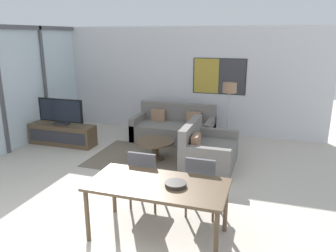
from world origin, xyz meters
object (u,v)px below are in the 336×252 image
at_px(fruit_bowl, 176,184).
at_px(dining_table, 158,189).
at_px(sofa_side, 206,152).
at_px(coffee_table, 155,145).
at_px(television, 61,112).
at_px(floor_lamp, 229,94).
at_px(tv_console, 63,134).
at_px(dining_chair_centre, 202,183).
at_px(sofa_main, 174,129).
at_px(dining_chair_left, 145,177).

bearing_deg(fruit_bowl, dining_table, 178.56).
distance_m(sofa_side, coffee_table, 1.10).
xyz_separation_m(television, floor_lamp, (3.83, 1.05, 0.46)).
bearing_deg(floor_lamp, tv_console, -164.69).
relative_size(coffee_table, dining_table, 0.46).
bearing_deg(coffee_table, dining_chair_centre, -53.88).
bearing_deg(dining_chair_centre, dining_table, -122.78).
xyz_separation_m(sofa_main, sofa_side, (1.10, -1.43, -0.00)).
distance_m(tv_console, television, 0.57).
distance_m(sofa_main, coffee_table, 1.43).
distance_m(tv_console, fruit_bowl, 4.70).
bearing_deg(coffee_table, dining_table, -69.37).
bearing_deg(fruit_bowl, coffee_table, 115.00).
distance_m(dining_table, dining_chair_centre, 0.82).
height_order(television, floor_lamp, floor_lamp).
height_order(dining_table, floor_lamp, floor_lamp).
height_order(dining_table, fruit_bowl, fruit_bowl).
bearing_deg(floor_lamp, dining_chair_centre, -88.94).
distance_m(coffee_table, dining_table, 2.83).
bearing_deg(tv_console, dining_chair_centre, -29.19).
bearing_deg(sofa_main, television, -153.91).
distance_m(dining_table, fruit_bowl, 0.26).
height_order(sofa_side, dining_chair_left, dining_chair_left).
height_order(sofa_main, sofa_side, same).
bearing_deg(dining_table, television, 140.51).
xyz_separation_m(tv_console, television, (0.00, 0.00, 0.57)).
relative_size(sofa_side, dining_table, 0.80).
bearing_deg(sofa_side, dining_chair_left, 164.52).
xyz_separation_m(dining_table, dining_chair_left, (-0.43, 0.64, -0.17)).
height_order(sofa_side, floor_lamp, floor_lamp).
xyz_separation_m(coffee_table, dining_chair_left, (0.55, -1.98, 0.21)).
relative_size(television, coffee_table, 1.45).
height_order(tv_console, sofa_side, sofa_side).
height_order(dining_chair_centre, floor_lamp, floor_lamp).
distance_m(dining_chair_left, dining_chair_centre, 0.87).
bearing_deg(sofa_main, coffee_table, -90.00).
height_order(coffee_table, dining_table, dining_table).
xyz_separation_m(sofa_side, dining_chair_left, (-0.55, -1.98, 0.24)).
height_order(sofa_main, dining_chair_left, dining_chair_left).
bearing_deg(sofa_side, television, 86.40).
relative_size(sofa_side, dining_chair_centre, 1.52).
bearing_deg(television, sofa_main, 26.09).
xyz_separation_m(tv_console, dining_chair_left, (3.02, -2.20, 0.26)).
bearing_deg(sofa_side, dining_table, 177.51).
relative_size(tv_console, dining_table, 0.92).
xyz_separation_m(sofa_main, coffee_table, (-0.00, -1.43, 0.03)).
bearing_deg(television, sofa_side, -3.60).
xyz_separation_m(tv_console, sofa_side, (3.57, -0.22, 0.03)).
xyz_separation_m(tv_console, fruit_bowl, (3.69, -2.85, 0.54)).
relative_size(television, fruit_bowl, 4.27).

